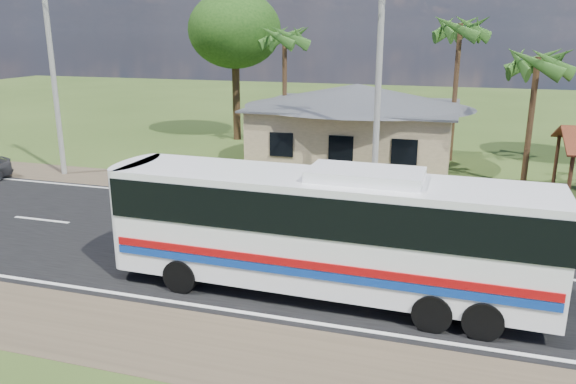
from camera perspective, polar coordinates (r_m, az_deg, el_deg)
name	(u,v)px	position (r m, az deg, el deg)	size (l,w,h in m)	color
ground	(258,245)	(19.52, -3.02, -5.39)	(120.00, 120.00, 0.00)	#2F4719
road	(258,245)	(19.52, -3.02, -5.36)	(120.00, 16.00, 0.03)	black
house	(356,117)	(30.84, 6.97, 7.61)	(12.40, 10.00, 5.00)	tan
utility_poles	(371,65)	(23.85, 8.43, 12.64)	(32.80, 2.22, 11.00)	#9E9E99
palm_near	(537,63)	(28.28, 24.01, 11.86)	(2.80, 2.80, 6.70)	#47301E
palm_mid	(460,30)	(32.56, 17.09, 15.47)	(2.80, 2.80, 8.20)	#47301E
palm_far	(285,38)	(34.61, -0.35, 15.35)	(2.80, 2.80, 7.70)	#47301E
tree_behind_house	(235,31)	(37.84, -5.45, 16.02)	(6.00, 6.00, 9.61)	#47301E
coach_bus	(328,223)	(15.28, 4.07, -3.19)	(11.96, 2.81, 3.70)	white
motorcycle	(292,186)	(25.14, 0.39, 0.64)	(0.58, 1.66, 0.87)	black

